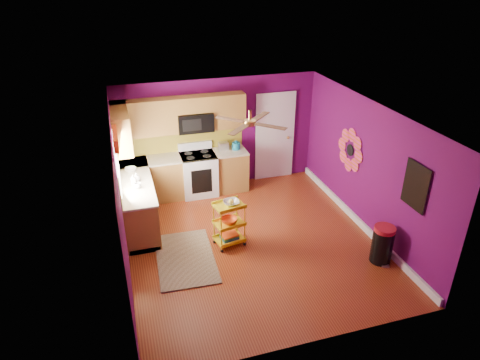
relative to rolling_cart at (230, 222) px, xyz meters
name	(u,v)px	position (x,y,z in m)	size (l,w,h in m)	color
ground	(252,242)	(0.42, -0.05, -0.48)	(5.00, 5.00, 0.00)	maroon
room_envelope	(255,162)	(0.45, -0.05, 1.15)	(4.54, 5.04, 2.52)	#590A50
lower_cabinets	(165,187)	(-0.93, 1.77, -0.05)	(2.81, 2.31, 0.94)	brown
electric_range	(199,174)	(-0.13, 2.12, 0.00)	(0.76, 0.66, 1.13)	white
upper_cabinetry	(163,120)	(-0.82, 2.12, 1.31)	(2.80, 2.30, 1.26)	brown
left_window	(116,148)	(-1.80, 1.00, 1.25)	(0.08, 1.35, 1.08)	white
panel_door	(275,137)	(1.77, 2.42, 0.54)	(0.95, 0.11, 2.15)	white
right_wall_art	(377,165)	(2.65, -0.39, 0.96)	(0.04, 2.74, 1.04)	black
ceiling_fan	(250,122)	(0.42, 0.15, 1.81)	(1.01, 1.01, 0.26)	#BF8C3F
shag_rug	(185,258)	(-0.87, -0.20, -0.47)	(0.99, 1.62, 0.02)	black
rolling_cart	(230,222)	(0.00, 0.00, 0.00)	(0.58, 0.47, 0.94)	yellow
trash_can	(382,244)	(2.39, -1.23, -0.14)	(0.47, 0.47, 0.69)	black
teal_kettle	(236,146)	(0.76, 2.19, 0.54)	(0.18, 0.18, 0.21)	#136D92
toaster	(223,146)	(0.48, 2.23, 0.55)	(0.22, 0.15, 0.18)	beige
soap_bottle_a	(133,179)	(-1.57, 1.11, 0.55)	(0.09, 0.09, 0.20)	#EA3F72
soap_bottle_b	(136,177)	(-1.50, 1.20, 0.54)	(0.14, 0.14, 0.18)	white
counter_dish	(131,169)	(-1.58, 1.72, 0.48)	(0.23, 0.23, 0.06)	white
counter_cup	(138,186)	(-1.50, 0.92, 0.51)	(0.13, 0.13, 0.10)	white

